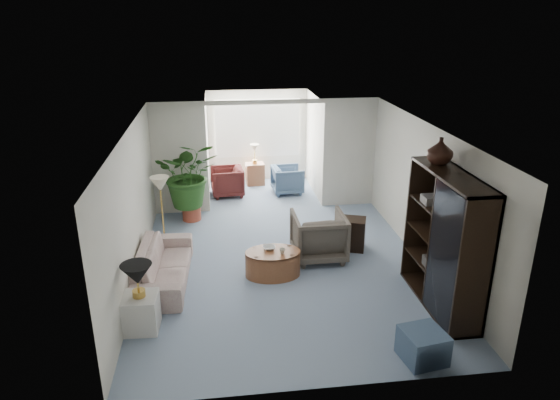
{
  "coord_description": "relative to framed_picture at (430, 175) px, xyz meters",
  "views": [
    {
      "loc": [
        -1.09,
        -7.82,
        4.29
      ],
      "look_at": [
        0.0,
        0.6,
        1.1
      ],
      "focal_mm": 32.45,
      "sensor_mm": 36.0,
      "label": 1
    }
  ],
  "objects": [
    {
      "name": "back_header",
      "position": [
        -2.46,
        3.1,
        0.75
      ],
      "size": [
        2.6,
        0.12,
        0.1
      ],
      "primitive_type": "cube",
      "color": "silver",
      "rests_on": "back_pier_left"
    },
    {
      "name": "floor",
      "position": [
        -2.46,
        0.1,
        -1.7
      ],
      "size": [
        6.0,
        6.0,
        0.0
      ],
      "primitive_type": "plane",
      "color": "#869BB1",
      "rests_on": "ground"
    },
    {
      "name": "entertainment_cabinet",
      "position": [
        -0.23,
        -1.26,
        -0.64
      ],
      "size": [
        0.51,
        1.91,
        2.12
      ],
      "primitive_type": "cube",
      "color": "black",
      "rests_on": "ground"
    },
    {
      "name": "coffee_cup",
      "position": [
        -2.53,
        -0.14,
        -1.2
      ],
      "size": [
        0.11,
        0.11,
        0.09
      ],
      "primitive_type": "imported",
      "rotation": [
        0.0,
        0.0,
        0.08
      ],
      "color": "beige",
      "rests_on": "coffee_table"
    },
    {
      "name": "floor_lamp",
      "position": [
        -4.63,
        1.43,
        -0.45
      ],
      "size": [
        0.36,
        0.36,
        0.28
      ],
      "primitive_type": "cone",
      "color": "#F5E8C3",
      "rests_on": "ground"
    },
    {
      "name": "end_table",
      "position": [
        -4.72,
        -1.36,
        -1.43
      ],
      "size": [
        0.5,
        0.5,
        0.53
      ],
      "primitive_type": "cube",
      "rotation": [
        0.0,
        0.0,
        -0.05
      ],
      "color": "silver",
      "rests_on": "ground"
    },
    {
      "name": "back_pier_left",
      "position": [
        -4.36,
        3.1,
        -0.45
      ],
      "size": [
        1.2,
        0.12,
        2.5
      ],
      "primitive_type": "cube",
      "color": "silver",
      "rests_on": "ground"
    },
    {
      "name": "cabinet_urn",
      "position": [
        -0.23,
        -0.76,
        0.62
      ],
      "size": [
        0.39,
        0.39,
        0.41
      ],
      "primitive_type": "imported",
      "color": "black",
      "rests_on": "entertainment_cabinet"
    },
    {
      "name": "back_pier_right",
      "position": [
        -0.56,
        3.1,
        -0.45
      ],
      "size": [
        1.2,
        0.12,
        2.5
      ],
      "primitive_type": "cube",
      "color": "silver",
      "rests_on": "ground"
    },
    {
      "name": "plant_pot",
      "position": [
        -4.15,
        2.65,
        -1.54
      ],
      "size": [
        0.4,
        0.4,
        0.32
      ],
      "primitive_type": "cylinder",
      "color": "#A94531",
      "rests_on": "ground"
    },
    {
      "name": "ottoman",
      "position": [
        -1.01,
        -2.53,
        -1.49
      ],
      "size": [
        0.6,
        0.6,
        0.42
      ],
      "primitive_type": "cube",
      "rotation": [
        0.0,
        0.0,
        0.16
      ],
      "color": "slate",
      "rests_on": "ground"
    },
    {
      "name": "sofa",
      "position": [
        -4.52,
        -0.01,
        -1.4
      ],
      "size": [
        0.9,
        2.1,
        0.6
      ],
      "primitive_type": "imported",
      "rotation": [
        0.0,
        0.0,
        1.53
      ],
      "color": "beige",
      "rests_on": "ground"
    },
    {
      "name": "table_lamp",
      "position": [
        -4.72,
        -1.36,
        -0.82
      ],
      "size": [
        0.44,
        0.44,
        0.3
      ],
      "primitive_type": "cone",
      "color": "black",
      "rests_on": "end_table"
    },
    {
      "name": "coffee_bowl",
      "position": [
        -2.73,
        0.06,
        -1.22
      ],
      "size": [
        0.23,
        0.23,
        0.05
      ],
      "primitive_type": "imported",
      "rotation": [
        0.0,
        0.0,
        0.08
      ],
      "color": "silver",
      "rests_on": "coffee_table"
    },
    {
      "name": "sunroom_table",
      "position": [
        -2.58,
        4.87,
        -1.42
      ],
      "size": [
        0.49,
        0.39,
        0.57
      ],
      "primitive_type": "cube",
      "rotation": [
        0.0,
        0.0,
        0.07
      ],
      "color": "brown",
      "rests_on": "ground"
    },
    {
      "name": "sunroom_chair_maroon",
      "position": [
        -3.33,
        4.12,
        -1.35
      ],
      "size": [
        0.83,
        0.81,
        0.71
      ],
      "primitive_type": "imported",
      "rotation": [
        0.0,
        0.0,
        -1.5
      ],
      "color": "#511E1B",
      "rests_on": "ground"
    },
    {
      "name": "house_plant",
      "position": [
        -4.15,
        2.65,
        -0.65
      ],
      "size": [
        1.31,
        1.14,
        1.46
      ],
      "primitive_type": "imported",
      "color": "#25511C",
      "rests_on": "plant_pot"
    },
    {
      "name": "coffee_table",
      "position": [
        -2.68,
        -0.04,
        -1.47
      ],
      "size": [
        1.02,
        1.02,
        0.45
      ],
      "primitive_type": "cylinder",
      "rotation": [
        0.0,
        0.0,
        0.08
      ],
      "color": "brown",
      "rests_on": "ground"
    },
    {
      "name": "window_pane",
      "position": [
        -2.46,
        5.28,
        -0.3
      ],
      "size": [
        2.2,
        0.02,
        1.5
      ],
      "primitive_type": "cube",
      "color": "white"
    },
    {
      "name": "framed_picture",
      "position": [
        0.0,
        0.0,
        0.0
      ],
      "size": [
        0.04,
        0.5,
        0.4
      ],
      "primitive_type": "cube",
      "color": "beige"
    },
    {
      "name": "window_blinds",
      "position": [
        -2.46,
        5.25,
        -0.3
      ],
      "size": [
        2.2,
        0.02,
        1.5
      ],
      "primitive_type": "cube",
      "color": "white"
    },
    {
      "name": "wingback_chair",
      "position": [
        -1.77,
        0.51,
        -1.26
      ],
      "size": [
        0.94,
        0.96,
        0.87
      ],
      "primitive_type": "imported",
      "rotation": [
        0.0,
        0.0,
        3.15
      ],
      "color": "#5B5348",
      "rests_on": "ground"
    },
    {
      "name": "sunroom_floor",
      "position": [
        -2.46,
        4.2,
        -1.7
      ],
      "size": [
        2.6,
        2.6,
        0.0
      ],
      "primitive_type": "plane",
      "color": "#869BB1",
      "rests_on": "ground"
    },
    {
      "name": "side_table_dark",
      "position": [
        -1.07,
        0.81,
        -1.39
      ],
      "size": [
        0.62,
        0.55,
        0.61
      ],
      "primitive_type": "cube",
      "rotation": [
        0.0,
        0.0,
        -0.34
      ],
      "color": "black",
      "rests_on": "ground"
    },
    {
      "name": "sunroom_chair_blue",
      "position": [
        -1.83,
        4.12,
        -1.36
      ],
      "size": [
        0.79,
        0.77,
        0.68
      ],
      "primitive_type": "imported",
      "rotation": [
        0.0,
        0.0,
        1.64
      ],
      "color": "slate",
      "rests_on": "ground"
    },
    {
      "name": "shelf_clutter",
      "position": [
        -0.28,
        -1.33,
        -0.61
      ],
      "size": [
        0.3,
        1.15,
        1.06
      ],
      "color": "#605D5A",
      "rests_on": "entertainment_cabinet"
    }
  ]
}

